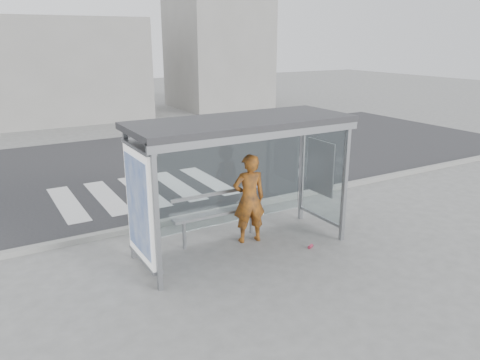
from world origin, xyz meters
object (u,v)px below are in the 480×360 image
(bus_shelter, at_px, (223,154))
(bench, at_px, (219,213))
(person, at_px, (249,199))
(soda_can, at_px, (311,246))

(bus_shelter, height_order, bench, bus_shelter)
(person, height_order, bench, person)
(bus_shelter, bearing_deg, bench, 72.79)
(bus_shelter, bearing_deg, soda_can, -25.53)
(bus_shelter, height_order, soda_can, bus_shelter)
(person, distance_m, soda_can, 1.56)
(bus_shelter, relative_size, soda_can, 34.45)
(bench, bearing_deg, person, -33.49)
(person, distance_m, bench, 0.70)
(person, xyz_separation_m, bench, (-0.52, 0.34, -0.32))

